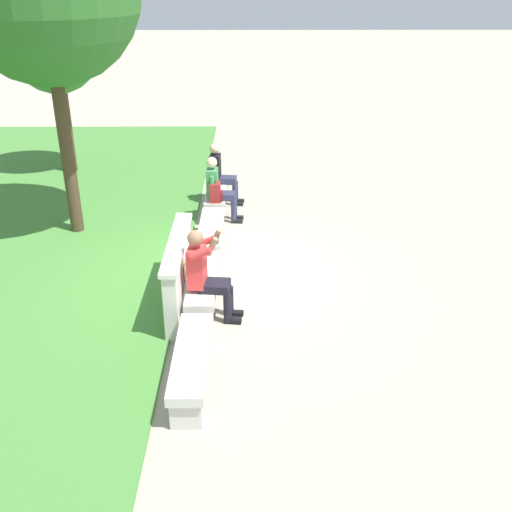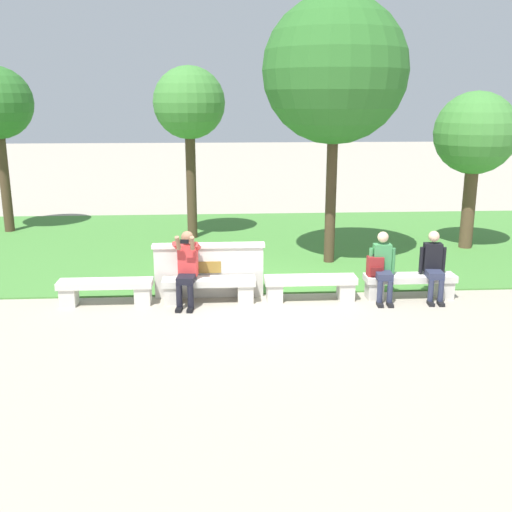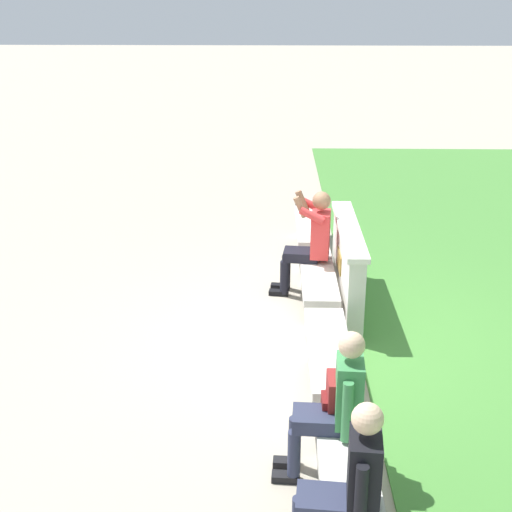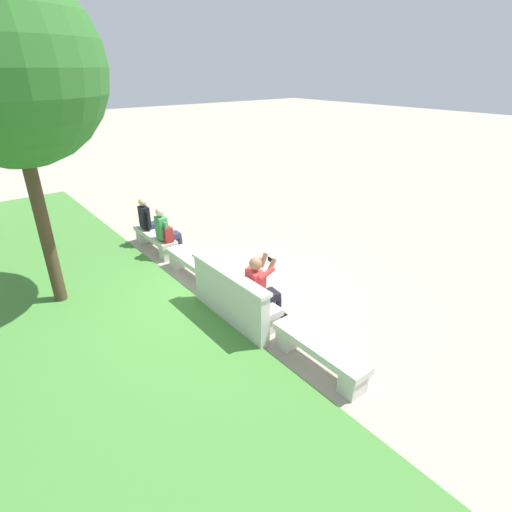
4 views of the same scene
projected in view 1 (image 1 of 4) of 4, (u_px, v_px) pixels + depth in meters
ground_plane at (208, 274)px, 9.56m from camera, size 80.00×80.00×0.00m
bench_main at (192, 363)px, 6.94m from camera, size 1.68×0.40×0.45m
bench_near at (203, 286)px, 8.61m from camera, size 1.68×0.40×0.45m
bench_mid at (211, 234)px, 10.27m from camera, size 1.68×0.40×0.45m
bench_far at (217, 197)px, 11.93m from camera, size 1.68×0.40×0.45m
backrest_wall_with_plaque at (179, 272)px, 8.51m from camera, size 2.06×0.24×1.01m
person_photographer at (206, 271)px, 8.07m from camera, size 0.50×0.75×1.32m
person_distant at (218, 188)px, 11.27m from camera, size 0.48×0.69×1.26m
person_companion at (221, 172)px, 12.12m from camera, size 0.48×0.69×1.26m
backpack at (216, 192)px, 11.18m from camera, size 0.28×0.24×0.43m
tree_right_background at (54, 51)px, 13.13m from camera, size 1.93×1.93×3.77m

